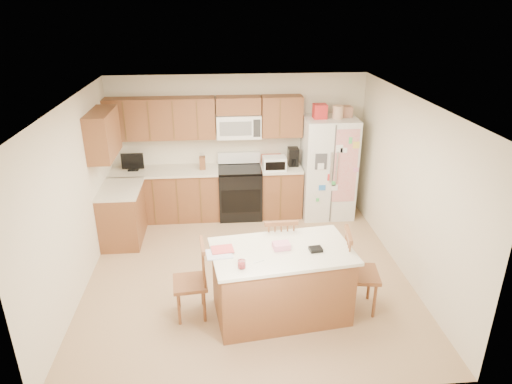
{
  "coord_description": "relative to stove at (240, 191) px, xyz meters",
  "views": [
    {
      "loc": [
        -0.36,
        -5.63,
        3.68
      ],
      "look_at": [
        0.15,
        0.35,
        1.12
      ],
      "focal_mm": 32.0,
      "sensor_mm": 36.0,
      "label": 1
    }
  ],
  "objects": [
    {
      "name": "room_shell",
      "position": [
        0.0,
        -1.94,
        0.97
      ],
      "size": [
        4.6,
        4.6,
        2.52
      ],
      "color": "beige",
      "rests_on": "ground"
    },
    {
      "name": "windsor_chair_back",
      "position": [
        0.41,
        -2.27,
        0.03
      ],
      "size": [
        0.46,
        0.44,
        1.06
      ],
      "color": "brown",
      "rests_on": "ground"
    },
    {
      "name": "stove",
      "position": [
        0.0,
        0.0,
        0.0
      ],
      "size": [
        0.76,
        0.65,
        1.13
      ],
      "color": "black",
      "rests_on": "ground"
    },
    {
      "name": "windsor_chair_right",
      "position": [
        1.33,
        -2.85,
        0.04
      ],
      "size": [
        0.51,
        0.52,
        1.08
      ],
      "color": "brown",
      "rests_on": "ground"
    },
    {
      "name": "ground",
      "position": [
        0.0,
        -1.94,
        -0.47
      ],
      "size": [
        4.5,
        4.5,
        0.0
      ],
      "primitive_type": "plane",
      "color": "tan",
      "rests_on": "ground"
    },
    {
      "name": "island",
      "position": [
        0.35,
        -2.88,
        -0.01
      ],
      "size": [
        1.8,
        1.18,
        1.0
      ],
      "color": "brown",
      "rests_on": "ground"
    },
    {
      "name": "cabinetry",
      "position": [
        -0.98,
        -0.15,
        0.44
      ],
      "size": [
        3.36,
        1.56,
        2.15
      ],
      "color": "brown",
      "rests_on": "ground"
    },
    {
      "name": "windsor_chair_left",
      "position": [
        -0.74,
        -2.81,
        -0.0
      ],
      "size": [
        0.45,
        0.47,
        1.0
      ],
      "color": "brown",
      "rests_on": "ground"
    },
    {
      "name": "refrigerator",
      "position": [
        1.57,
        -0.06,
        0.45
      ],
      "size": [
        0.9,
        0.79,
        2.04
      ],
      "color": "white",
      "rests_on": "ground"
    }
  ]
}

